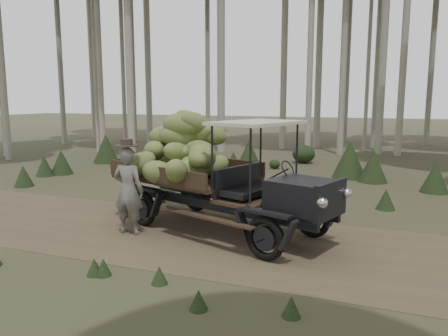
{
  "coord_description": "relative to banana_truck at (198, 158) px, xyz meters",
  "views": [
    {
      "loc": [
        3.29,
        -8.16,
        2.94
      ],
      "look_at": [
        -0.1,
        0.59,
        1.43
      ],
      "focal_mm": 35.0,
      "sensor_mm": 36.0,
      "label": 1
    }
  ],
  "objects": [
    {
      "name": "farmer",
      "position": [
        -1.21,
        -0.99,
        -0.61
      ],
      "size": [
        0.72,
        0.53,
        2.08
      ],
      "rotation": [
        0.0,
        0.0,
        3.18
      ],
      "color": "#63615A",
      "rests_on": "ground"
    },
    {
      "name": "ground",
      "position": [
        0.75,
        -0.67,
        -1.6
      ],
      "size": [
        120.0,
        120.0,
        0.0
      ],
      "primitive_type": "plane",
      "color": "#473D2B",
      "rests_on": "ground"
    },
    {
      "name": "undergrowth",
      "position": [
        1.17,
        -0.51,
        -1.08
      ],
      "size": [
        21.97,
        22.83,
        1.39
      ],
      "color": "#233319",
      "rests_on": "ground"
    },
    {
      "name": "banana_truck",
      "position": [
        0.0,
        0.0,
        0.0
      ],
      "size": [
        5.64,
        3.42,
        2.78
      ],
      "rotation": [
        0.0,
        0.0,
        -0.33
      ],
      "color": "black",
      "rests_on": "ground"
    },
    {
      "name": "dirt_track",
      "position": [
        0.75,
        -0.67,
        -1.59
      ],
      "size": [
        70.0,
        4.0,
        0.01
      ],
      "primitive_type": "cube",
      "color": "brown",
      "rests_on": "ground"
    }
  ]
}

